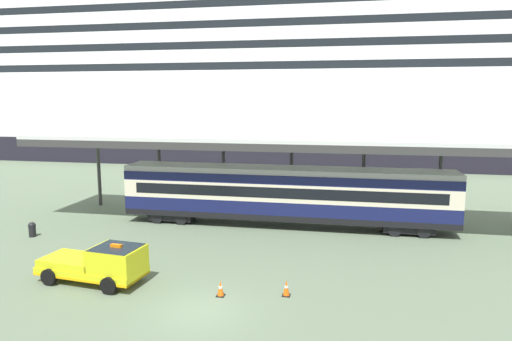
{
  "coord_description": "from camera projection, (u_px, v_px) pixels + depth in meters",
  "views": [
    {
      "loc": [
        5.82,
        -17.26,
        8.79
      ],
      "look_at": [
        0.55,
        9.54,
        4.5
      ],
      "focal_mm": 32.27,
      "sensor_mm": 36.0,
      "label": 1
    }
  ],
  "objects": [
    {
      "name": "ground_plane",
      "position": [
        199.0,
        311.0,
        19.21
      ],
      "size": [
        400.0,
        400.0,
        0.0
      ],
      "primitive_type": "plane",
      "color": "#5F7158"
    },
    {
      "name": "cruise_ship",
      "position": [
        308.0,
        75.0,
        70.68
      ],
      "size": [
        177.12,
        30.49,
        37.41
      ],
      "color": "black",
      "rests_on": "ground"
    },
    {
      "name": "platform_canopy",
      "position": [
        287.0,
        141.0,
        31.6
      ],
      "size": [
        37.19,
        6.43,
        6.22
      ],
      "color": "silver",
      "rests_on": "ground"
    },
    {
      "name": "train_carriage",
      "position": [
        285.0,
        193.0,
        31.7
      ],
      "size": [
        22.57,
        2.81,
        4.11
      ],
      "color": "black",
      "rests_on": "ground"
    },
    {
      "name": "service_truck",
      "position": [
        101.0,
        263.0,
        22.01
      ],
      "size": [
        5.4,
        2.72,
        2.02
      ],
      "color": "yellow",
      "rests_on": "ground"
    },
    {
      "name": "traffic_cone_near",
      "position": [
        286.0,
        288.0,
        20.64
      ],
      "size": [
        0.36,
        0.36,
        0.75
      ],
      "color": "black",
      "rests_on": "ground"
    },
    {
      "name": "traffic_cone_mid",
      "position": [
        221.0,
        288.0,
        20.62
      ],
      "size": [
        0.36,
        0.36,
        0.74
      ],
      "color": "black",
      "rests_on": "ground"
    },
    {
      "name": "quay_bollard",
      "position": [
        32.0,
        229.0,
        29.48
      ],
      "size": [
        0.48,
        0.48,
        0.96
      ],
      "color": "black",
      "rests_on": "ground"
    }
  ]
}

